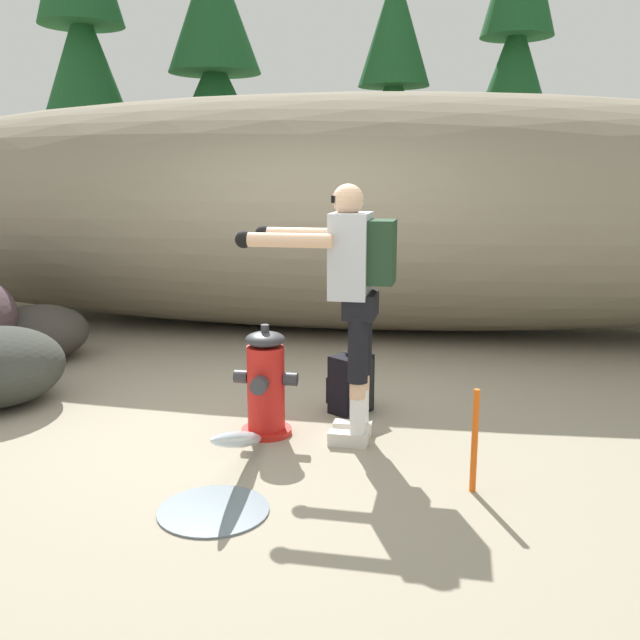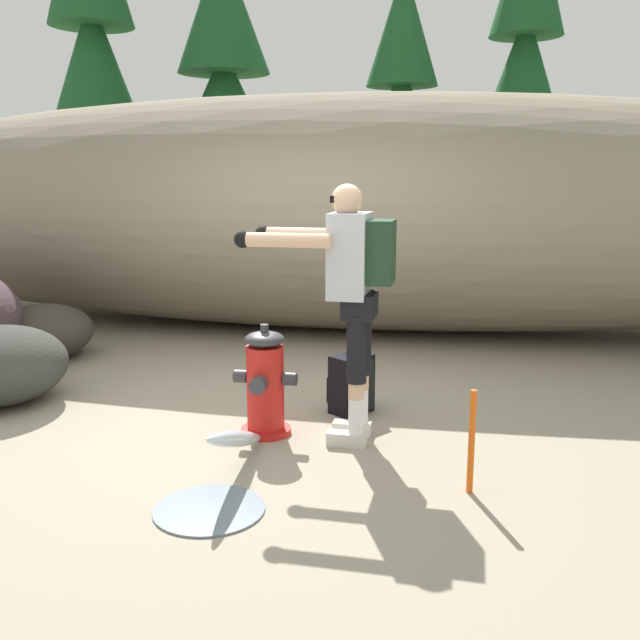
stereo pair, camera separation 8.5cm
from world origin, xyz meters
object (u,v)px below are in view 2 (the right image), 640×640
fire_hydrant (265,384)px  boulder_mid (43,332)px  spare_backpack (351,384)px  survey_stake (472,442)px  boulder_small (0,365)px  utility_worker (350,281)px

fire_hydrant → boulder_mid: 3.04m
spare_backpack → survey_stake: bearing=160.4°
fire_hydrant → boulder_mid: fire_hydrant is taller
spare_backpack → boulder_small: boulder_small is taller
fire_hydrant → survey_stake: size_ratio=1.28×
spare_backpack → survey_stake: 1.50m
utility_worker → boulder_mid: bearing=-24.1°
spare_backpack → boulder_mid: (-3.13, 0.97, 0.05)m
boulder_small → boulder_mid: bearing=108.6°
utility_worker → boulder_small: 2.90m
fire_hydrant → survey_stake: 1.52m
utility_worker → survey_stake: 1.29m
utility_worker → boulder_mid: size_ratio=1.73×
spare_backpack → survey_stake: (0.86, -1.23, 0.08)m
boulder_small → survey_stake: boulder_small is taller
utility_worker → boulder_small: utility_worker is taller
utility_worker → spare_backpack: size_ratio=3.61×
boulder_mid → fire_hydrant: bearing=-30.2°
boulder_mid → survey_stake: survey_stake is taller
boulder_mid → spare_backpack: bearing=-17.2°
fire_hydrant → boulder_small: (-2.20, 0.26, -0.05)m
fire_hydrant → boulder_mid: bearing=149.8°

